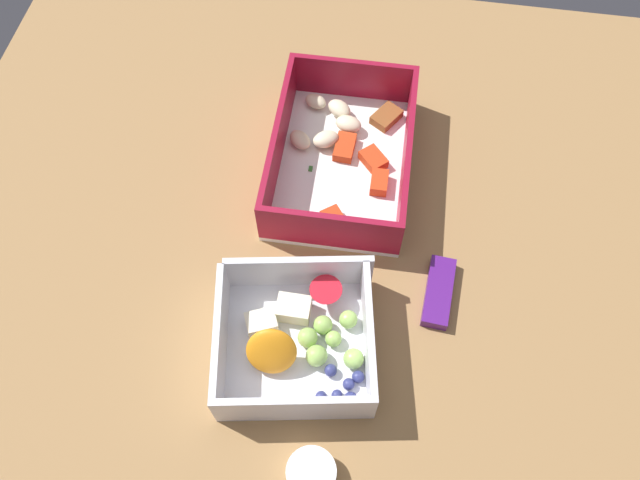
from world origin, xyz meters
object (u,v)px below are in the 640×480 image
candy_bar (439,292)px  paper_cup_liner (311,473)px  pasta_container (342,155)px  fruit_bowl (298,337)px

candy_bar → paper_cup_liner: (17.87, -9.23, 0.29)cm
paper_cup_liner → candy_bar: bearing=152.7°
pasta_container → paper_cup_liner: bearing=2.7°
fruit_bowl → candy_bar: fruit_bowl is taller
fruit_bowl → paper_cup_liner: fruit_bowl is taller
pasta_container → paper_cup_liner: (31.42, 1.91, -0.90)cm
pasta_container → fruit_bowl: size_ratio=1.29×
candy_bar → paper_cup_liner: bearing=-27.3°
fruit_bowl → paper_cup_liner: 11.40cm
candy_bar → paper_cup_liner: 20.12cm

